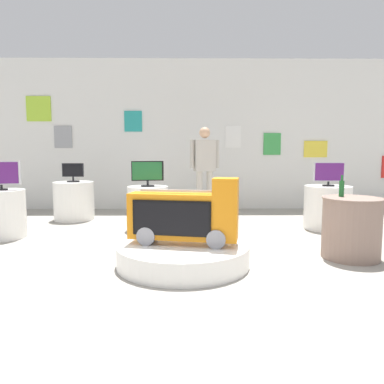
% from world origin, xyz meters
% --- Properties ---
extents(ground_plane, '(30.00, 30.00, 0.00)m').
position_xyz_m(ground_plane, '(0.00, 0.00, 0.00)').
color(ground_plane, '#9E998E').
extents(back_wall_display, '(12.77, 0.13, 3.34)m').
position_xyz_m(back_wall_display, '(0.01, 4.43, 1.67)').
color(back_wall_display, silver).
rests_on(back_wall_display, ground).
extents(main_display_pedestal, '(1.50, 1.50, 0.24)m').
position_xyz_m(main_display_pedestal, '(-0.06, 0.22, 0.12)').
color(main_display_pedestal, white).
rests_on(main_display_pedestal, ground).
extents(novelty_firetruck_tv, '(1.26, 0.52, 0.76)m').
position_xyz_m(novelty_firetruck_tv, '(-0.04, 0.21, 0.56)').
color(novelty_firetruck_tv, gray).
rests_on(novelty_firetruck_tv, main_display_pedestal).
extents(display_pedestal_left_rear, '(0.75, 0.75, 0.72)m').
position_xyz_m(display_pedestal_left_rear, '(-2.19, 3.08, 0.36)').
color(display_pedestal_left_rear, white).
rests_on(display_pedestal_left_rear, ground).
extents(tv_on_left_rear, '(0.41, 0.23, 0.35)m').
position_xyz_m(tv_on_left_rear, '(-2.19, 3.08, 0.91)').
color(tv_on_left_rear, black).
rests_on(tv_on_left_rear, display_pedestal_left_rear).
extents(display_pedestal_center_rear, '(0.67, 0.67, 0.72)m').
position_xyz_m(display_pedestal_center_rear, '(-0.67, 2.13, 0.36)').
color(display_pedestal_center_rear, white).
rests_on(display_pedestal_center_rear, ground).
extents(tv_on_center_rear, '(0.52, 0.22, 0.42)m').
position_xyz_m(tv_on_center_rear, '(-0.67, 2.13, 0.95)').
color(tv_on_center_rear, black).
rests_on(tv_on_center_rear, display_pedestal_center_rear).
extents(display_pedestal_right_rear, '(0.76, 0.76, 0.72)m').
position_xyz_m(display_pedestal_right_rear, '(2.34, 2.18, 0.36)').
color(display_pedestal_right_rear, white).
rests_on(display_pedestal_right_rear, ground).
extents(tv_on_right_rear, '(0.50, 0.19, 0.40)m').
position_xyz_m(tv_on_right_rear, '(2.34, 2.17, 0.94)').
color(tv_on_right_rear, black).
rests_on(tv_on_right_rear, display_pedestal_right_rear).
extents(display_pedestal_far_right, '(0.65, 0.65, 0.72)m').
position_xyz_m(display_pedestal_far_right, '(-2.78, 1.58, 0.36)').
color(display_pedestal_far_right, white).
rests_on(display_pedestal_far_right, ground).
extents(tv_on_far_right, '(0.56, 0.18, 0.43)m').
position_xyz_m(tv_on_far_right, '(-2.78, 1.58, 0.96)').
color(tv_on_far_right, black).
rests_on(tv_on_far_right, display_pedestal_far_right).
extents(side_table_round, '(0.70, 0.70, 0.74)m').
position_xyz_m(side_table_round, '(1.97, 0.47, 0.38)').
color(side_table_round, gray).
rests_on(side_table_round, ground).
extents(bottle_on_side_table, '(0.06, 0.06, 0.26)m').
position_xyz_m(bottle_on_side_table, '(1.87, 0.57, 0.85)').
color(bottle_on_side_table, '#195926').
rests_on(bottle_on_side_table, side_table_round).
extents(shopper_browsing_near_truck, '(0.55, 0.28, 1.74)m').
position_xyz_m(shopper_browsing_near_truck, '(0.30, 2.89, 1.03)').
color(shopper_browsing_near_truck, '#B2ADA3').
rests_on(shopper_browsing_near_truck, ground).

